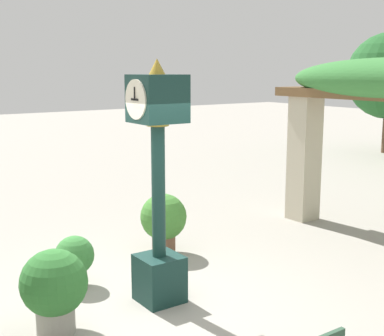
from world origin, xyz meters
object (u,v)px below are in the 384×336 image
object	(u,v)px
potted_plant_far_left	(164,220)
potted_plant_near_left	(75,258)
potted_plant_far_right	(54,287)
pedestal_clock	(158,182)

from	to	relation	value
potted_plant_far_left	potted_plant_near_left	bearing A→B (deg)	-75.80
potted_plant_far_right	pedestal_clock	bearing A→B (deg)	92.24
pedestal_clock	potted_plant_far_left	world-z (taller)	pedestal_clock
potted_plant_near_left	potted_plant_far_left	world-z (taller)	potted_plant_far_left
pedestal_clock	potted_plant_near_left	world-z (taller)	pedestal_clock
potted_plant_far_right	potted_plant_far_left	bearing A→B (deg)	122.74
potted_plant_far_left	potted_plant_far_right	size ratio (longest dim) A/B	1.01
potted_plant_near_left	potted_plant_far_right	distance (m)	1.30
potted_plant_far_left	potted_plant_far_right	distance (m)	2.81
pedestal_clock	potted_plant_far_right	world-z (taller)	pedestal_clock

